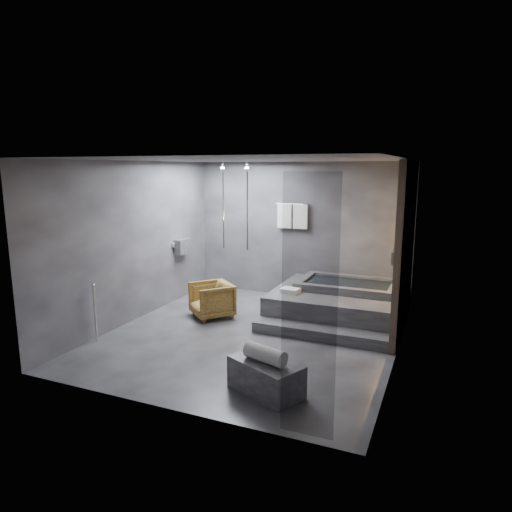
% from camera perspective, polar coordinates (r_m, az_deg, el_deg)
% --- Properties ---
extents(room, '(5.00, 5.04, 2.82)m').
position_cam_1_polar(room, '(7.19, 3.19, 3.38)').
color(room, '#29292B').
rests_on(room, ground).
extents(tub_deck, '(2.20, 2.00, 0.50)m').
position_cam_1_polar(tub_deck, '(8.47, 10.08, -5.87)').
color(tub_deck, '#2E2E30').
rests_on(tub_deck, ground).
extents(tub_step, '(2.20, 0.36, 0.18)m').
position_cam_1_polar(tub_step, '(7.43, 7.95, -9.53)').
color(tub_step, '#2E2E30').
rests_on(tub_step, ground).
extents(concrete_bench, '(1.02, 0.82, 0.40)m').
position_cam_1_polar(concrete_bench, '(5.69, 1.25, -14.85)').
color(concrete_bench, '#2F2F31').
rests_on(concrete_bench, ground).
extents(driftwood_chair, '(0.97, 0.97, 0.64)m').
position_cam_1_polar(driftwood_chair, '(8.36, -5.56, -5.49)').
color(driftwood_chair, '#4B3312').
rests_on(driftwood_chair, ground).
extents(rolled_towel, '(0.58, 0.35, 0.20)m').
position_cam_1_polar(rolled_towel, '(5.55, 1.16, -12.19)').
color(rolled_towel, silver).
rests_on(rolled_towel, concrete_bench).
extents(deck_towel, '(0.34, 0.27, 0.09)m').
position_cam_1_polar(deck_towel, '(8.11, 4.31, -4.34)').
color(deck_towel, white).
rests_on(deck_towel, tub_deck).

